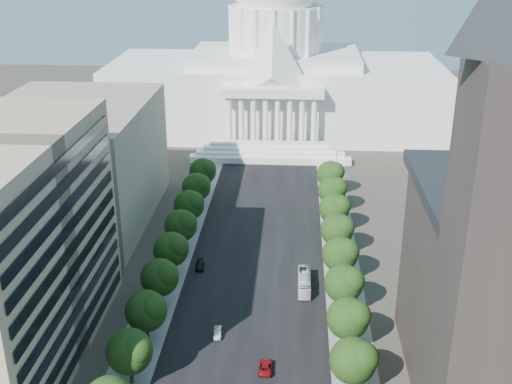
% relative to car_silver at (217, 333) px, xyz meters
% --- Properties ---
extents(road_asphalt, '(30.00, 260.00, 0.01)m').
position_rel_car_silver_xyz_m(road_asphalt, '(5.48, 39.89, -0.64)').
color(road_asphalt, black).
rests_on(road_asphalt, ground).
extents(sidewalk_left, '(8.00, 260.00, 0.02)m').
position_rel_car_silver_xyz_m(sidewalk_left, '(-13.52, 39.89, -0.64)').
color(sidewalk_left, gray).
rests_on(sidewalk_left, ground).
extents(sidewalk_right, '(8.00, 260.00, 0.02)m').
position_rel_car_silver_xyz_m(sidewalk_right, '(24.48, 39.89, -0.64)').
color(sidewalk_right, gray).
rests_on(sidewalk_right, ground).
extents(capitol, '(120.00, 56.00, 73.00)m').
position_rel_car_silver_xyz_m(capitol, '(5.48, 134.78, 19.37)').
color(capitol, white).
rests_on(capitol, ground).
extents(office_block_left_far, '(38.00, 52.00, 30.00)m').
position_rel_car_silver_xyz_m(office_block_left_far, '(-42.52, 49.89, 14.36)').
color(office_block_left_far, gray).
rests_on(office_block_left_far, ground).
extents(tree_l_c, '(7.79, 7.60, 9.97)m').
position_rel_car_silver_xyz_m(tree_l_c, '(-12.18, -14.31, 5.82)').
color(tree_l_c, '#33261C').
rests_on(tree_l_c, ground).
extents(tree_l_d, '(7.79, 7.60, 9.97)m').
position_rel_car_silver_xyz_m(tree_l_d, '(-12.18, -2.31, 5.82)').
color(tree_l_d, '#33261C').
rests_on(tree_l_d, ground).
extents(tree_l_e, '(7.79, 7.60, 9.97)m').
position_rel_car_silver_xyz_m(tree_l_e, '(-12.18, 9.69, 5.82)').
color(tree_l_e, '#33261C').
rests_on(tree_l_e, ground).
extents(tree_l_f, '(7.79, 7.60, 9.97)m').
position_rel_car_silver_xyz_m(tree_l_f, '(-12.18, 21.69, 5.82)').
color(tree_l_f, '#33261C').
rests_on(tree_l_f, ground).
extents(tree_l_g, '(7.79, 7.60, 9.97)m').
position_rel_car_silver_xyz_m(tree_l_g, '(-12.18, 33.69, 5.82)').
color(tree_l_g, '#33261C').
rests_on(tree_l_g, ground).
extents(tree_l_h, '(7.79, 7.60, 9.97)m').
position_rel_car_silver_xyz_m(tree_l_h, '(-12.18, 45.69, 5.82)').
color(tree_l_h, '#33261C').
rests_on(tree_l_h, ground).
extents(tree_l_i, '(7.79, 7.60, 9.97)m').
position_rel_car_silver_xyz_m(tree_l_i, '(-12.18, 57.69, 5.82)').
color(tree_l_i, '#33261C').
rests_on(tree_l_i, ground).
extents(tree_l_j, '(7.79, 7.60, 9.97)m').
position_rel_car_silver_xyz_m(tree_l_j, '(-12.18, 69.69, 5.82)').
color(tree_l_j, '#33261C').
rests_on(tree_l_j, ground).
extents(tree_r_c, '(7.79, 7.60, 9.97)m').
position_rel_car_silver_xyz_m(tree_r_c, '(23.82, -14.31, 5.82)').
color(tree_r_c, '#33261C').
rests_on(tree_r_c, ground).
extents(tree_r_d, '(7.79, 7.60, 9.97)m').
position_rel_car_silver_xyz_m(tree_r_d, '(23.82, -2.31, 5.82)').
color(tree_r_d, '#33261C').
rests_on(tree_r_d, ground).
extents(tree_r_e, '(7.79, 7.60, 9.97)m').
position_rel_car_silver_xyz_m(tree_r_e, '(23.82, 9.69, 5.82)').
color(tree_r_e, '#33261C').
rests_on(tree_r_e, ground).
extents(tree_r_f, '(7.79, 7.60, 9.97)m').
position_rel_car_silver_xyz_m(tree_r_f, '(23.82, 21.69, 5.82)').
color(tree_r_f, '#33261C').
rests_on(tree_r_f, ground).
extents(tree_r_g, '(7.79, 7.60, 9.97)m').
position_rel_car_silver_xyz_m(tree_r_g, '(23.82, 33.69, 5.82)').
color(tree_r_g, '#33261C').
rests_on(tree_r_g, ground).
extents(tree_r_h, '(7.79, 7.60, 9.97)m').
position_rel_car_silver_xyz_m(tree_r_h, '(23.82, 45.69, 5.82)').
color(tree_r_h, '#33261C').
rests_on(tree_r_h, ground).
extents(tree_r_i, '(7.79, 7.60, 9.97)m').
position_rel_car_silver_xyz_m(tree_r_i, '(23.82, 57.69, 5.82)').
color(tree_r_i, '#33261C').
rests_on(tree_r_i, ground).
extents(tree_r_j, '(7.79, 7.60, 9.97)m').
position_rel_car_silver_xyz_m(tree_r_j, '(23.82, 69.69, 5.82)').
color(tree_r_j, '#33261C').
rests_on(tree_r_j, ground).
extents(streetlight_b, '(2.61, 0.44, 9.00)m').
position_rel_car_silver_xyz_m(streetlight_b, '(25.39, -15.11, 5.18)').
color(streetlight_b, gray).
rests_on(streetlight_b, ground).
extents(streetlight_c, '(2.61, 0.44, 9.00)m').
position_rel_car_silver_xyz_m(streetlight_c, '(25.39, 9.89, 5.18)').
color(streetlight_c, gray).
rests_on(streetlight_c, ground).
extents(streetlight_d, '(2.61, 0.44, 9.00)m').
position_rel_car_silver_xyz_m(streetlight_d, '(25.39, 34.89, 5.18)').
color(streetlight_d, gray).
rests_on(streetlight_d, ground).
extents(streetlight_e, '(2.61, 0.44, 9.00)m').
position_rel_car_silver_xyz_m(streetlight_e, '(25.39, 59.89, 5.18)').
color(streetlight_e, gray).
rests_on(streetlight_e, ground).
extents(streetlight_f, '(2.61, 0.44, 9.00)m').
position_rel_car_silver_xyz_m(streetlight_f, '(25.39, 84.89, 5.18)').
color(streetlight_f, gray).
rests_on(streetlight_f, ground).
extents(car_silver, '(1.68, 3.97, 1.28)m').
position_rel_car_silver_xyz_m(car_silver, '(0.00, 0.00, 0.00)').
color(car_silver, '#A7AAAF').
rests_on(car_silver, ground).
extents(car_red, '(2.32, 4.93, 1.36)m').
position_rel_car_silver_xyz_m(car_red, '(9.36, -9.48, 0.04)').
color(car_red, maroon).
rests_on(car_red, ground).
extents(car_dark_b, '(2.21, 4.57, 1.28)m').
position_rel_car_silver_xyz_m(car_dark_b, '(-6.91, 25.20, 0.00)').
color(car_dark_b, black).
rests_on(car_dark_b, ground).
extents(city_bus, '(2.54, 10.83, 3.02)m').
position_rel_car_silver_xyz_m(city_bus, '(16.07, 17.98, 0.87)').
color(city_bus, silver).
rests_on(city_bus, ground).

